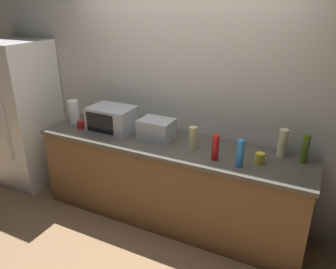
{
  "coord_description": "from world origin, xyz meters",
  "views": [
    {
      "loc": [
        1.33,
        -2.28,
        2.25
      ],
      "look_at": [
        0.0,
        0.4,
        1.0
      ],
      "focal_mm": 34.92,
      "sensor_mm": 36.0,
      "label": 1
    }
  ],
  "objects_px": {
    "bottle_hot_sauce": "(215,148)",
    "mug_yellow": "(260,158)",
    "microwave": "(112,119)",
    "bottle_spray_cleaner": "(240,153)",
    "bottle_hand_soap": "(283,143)",
    "mug_red": "(81,125)",
    "toaster_oven": "(156,129)",
    "bottle_olive_oil": "(305,149)",
    "bottle_vinegar": "(193,138)",
    "refrigerator": "(23,114)",
    "paper_towel_roll": "(74,112)"
  },
  "relations": [
    {
      "from": "refrigerator",
      "to": "bottle_olive_oil",
      "type": "xyz_separation_m",
      "value": [
        3.31,
        0.18,
        0.13
      ]
    },
    {
      "from": "bottle_spray_cleaner",
      "to": "bottle_hand_soap",
      "type": "xyz_separation_m",
      "value": [
        0.3,
        0.37,
        0.01
      ]
    },
    {
      "from": "bottle_vinegar",
      "to": "refrigerator",
      "type": "bearing_deg",
      "value": -179.9
    },
    {
      "from": "microwave",
      "to": "mug_red",
      "type": "height_order",
      "value": "microwave"
    },
    {
      "from": "refrigerator",
      "to": "bottle_hot_sauce",
      "type": "relative_size",
      "value": 7.58
    },
    {
      "from": "mug_red",
      "to": "bottle_hand_soap",
      "type": "bearing_deg",
      "value": 7.54
    },
    {
      "from": "bottle_olive_oil",
      "to": "bottle_spray_cleaner",
      "type": "bearing_deg",
      "value": -146.59
    },
    {
      "from": "microwave",
      "to": "mug_red",
      "type": "xyz_separation_m",
      "value": [
        -0.36,
        -0.11,
        -0.09
      ]
    },
    {
      "from": "bottle_vinegar",
      "to": "mug_yellow",
      "type": "relative_size",
      "value": 2.34
    },
    {
      "from": "bottle_spray_cleaner",
      "to": "mug_red",
      "type": "bearing_deg",
      "value": 177.21
    },
    {
      "from": "paper_towel_roll",
      "to": "mug_red",
      "type": "distance_m",
      "value": 0.23
    },
    {
      "from": "bottle_vinegar",
      "to": "bottle_hand_soap",
      "type": "relative_size",
      "value": 0.86
    },
    {
      "from": "toaster_oven",
      "to": "bottle_spray_cleaner",
      "type": "xyz_separation_m",
      "value": [
        0.93,
        -0.21,
        0.02
      ]
    },
    {
      "from": "refrigerator",
      "to": "paper_towel_roll",
      "type": "height_order",
      "value": "refrigerator"
    },
    {
      "from": "toaster_oven",
      "to": "bottle_hot_sauce",
      "type": "distance_m",
      "value": 0.72
    },
    {
      "from": "bottle_spray_cleaner",
      "to": "paper_towel_roll",
      "type": "bearing_deg",
      "value": 174.35
    },
    {
      "from": "bottle_vinegar",
      "to": "bottle_hand_soap",
      "type": "height_order",
      "value": "bottle_hand_soap"
    },
    {
      "from": "toaster_oven",
      "to": "mug_yellow",
      "type": "bearing_deg",
      "value": -3.96
    },
    {
      "from": "mug_red",
      "to": "mug_yellow",
      "type": "relative_size",
      "value": 0.92
    },
    {
      "from": "bottle_vinegar",
      "to": "bottle_spray_cleaner",
      "type": "distance_m",
      "value": 0.52
    },
    {
      "from": "bottle_spray_cleaner",
      "to": "mug_red",
      "type": "height_order",
      "value": "bottle_spray_cleaner"
    },
    {
      "from": "paper_towel_roll",
      "to": "toaster_oven",
      "type": "bearing_deg",
      "value": 0.53
    },
    {
      "from": "microwave",
      "to": "mug_yellow",
      "type": "distance_m",
      "value": 1.62
    },
    {
      "from": "bottle_hot_sauce",
      "to": "mug_yellow",
      "type": "xyz_separation_m",
      "value": [
        0.38,
        0.11,
        -0.07
      ]
    },
    {
      "from": "microwave",
      "to": "bottle_vinegar",
      "type": "relative_size",
      "value": 2.15
    },
    {
      "from": "microwave",
      "to": "paper_towel_roll",
      "type": "xyz_separation_m",
      "value": [
        -0.54,
        0.0,
        0.0
      ]
    },
    {
      "from": "bottle_spray_cleaner",
      "to": "bottle_hot_sauce",
      "type": "bearing_deg",
      "value": 173.94
    },
    {
      "from": "refrigerator",
      "to": "mug_red",
      "type": "bearing_deg",
      "value": -3.42
    },
    {
      "from": "bottle_hot_sauce",
      "to": "bottle_hand_soap",
      "type": "relative_size",
      "value": 0.91
    },
    {
      "from": "bottle_hand_soap",
      "to": "bottle_vinegar",
      "type": "bearing_deg",
      "value": -164.68
    },
    {
      "from": "paper_towel_roll",
      "to": "bottle_vinegar",
      "type": "height_order",
      "value": "paper_towel_roll"
    },
    {
      "from": "bottle_vinegar",
      "to": "mug_yellow",
      "type": "bearing_deg",
      "value": -1.62
    },
    {
      "from": "toaster_oven",
      "to": "mug_red",
      "type": "xyz_separation_m",
      "value": [
        -0.9,
        -0.12,
        -0.06
      ]
    },
    {
      "from": "bottle_spray_cleaner",
      "to": "toaster_oven",
      "type": "bearing_deg",
      "value": 167.31
    },
    {
      "from": "paper_towel_roll",
      "to": "bottle_spray_cleaner",
      "type": "distance_m",
      "value": 2.02
    },
    {
      "from": "paper_towel_roll",
      "to": "mug_red",
      "type": "height_order",
      "value": "paper_towel_roll"
    },
    {
      "from": "bottle_vinegar",
      "to": "bottle_spray_cleaner",
      "type": "height_order",
      "value": "bottle_spray_cleaner"
    },
    {
      "from": "mug_red",
      "to": "mug_yellow",
      "type": "height_order",
      "value": "mug_yellow"
    },
    {
      "from": "bottle_hand_soap",
      "to": "paper_towel_roll",
      "type": "bearing_deg",
      "value": -175.75
    },
    {
      "from": "bottle_vinegar",
      "to": "mug_yellow",
      "type": "distance_m",
      "value": 0.65
    },
    {
      "from": "mug_red",
      "to": "microwave",
      "type": "bearing_deg",
      "value": 16.72
    },
    {
      "from": "paper_towel_roll",
      "to": "microwave",
      "type": "bearing_deg",
      "value": -0.23
    },
    {
      "from": "bottle_vinegar",
      "to": "mug_red",
      "type": "distance_m",
      "value": 1.33
    },
    {
      "from": "toaster_oven",
      "to": "bottle_hand_soap",
      "type": "height_order",
      "value": "bottle_hand_soap"
    },
    {
      "from": "microwave",
      "to": "bottle_spray_cleaner",
      "type": "height_order",
      "value": "microwave"
    },
    {
      "from": "paper_towel_roll",
      "to": "mug_yellow",
      "type": "xyz_separation_m",
      "value": [
        2.15,
        -0.06,
        -0.09
      ]
    },
    {
      "from": "toaster_oven",
      "to": "bottle_vinegar",
      "type": "bearing_deg",
      "value": -7.46
    },
    {
      "from": "bottle_hot_sauce",
      "to": "mug_yellow",
      "type": "bearing_deg",
      "value": 16.33
    },
    {
      "from": "toaster_oven",
      "to": "bottle_hand_soap",
      "type": "xyz_separation_m",
      "value": [
        1.22,
        0.16,
        0.03
      ]
    },
    {
      "from": "toaster_oven",
      "to": "bottle_olive_oil",
      "type": "distance_m",
      "value": 1.42
    }
  ]
}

